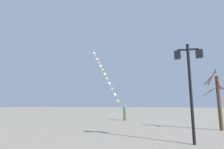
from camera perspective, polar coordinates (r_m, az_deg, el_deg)
ground_plane at (r=21.14m, az=10.13°, el=-14.27°), size 160.00×160.00×0.00m
twin_lantern_lamp_post at (r=9.57m, az=23.49°, el=0.48°), size 1.31×0.28×4.86m
kite_train at (r=30.07m, az=-2.25°, el=0.06°), size 8.61×12.62×12.63m
kite_flyer at (r=21.02m, az=4.07°, el=-11.95°), size 0.45×0.61×1.71m
bare_tree at (r=15.23m, az=30.89°, el=-6.76°), size 1.95×1.55×4.42m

